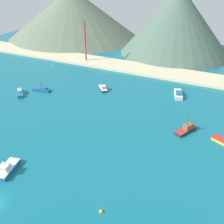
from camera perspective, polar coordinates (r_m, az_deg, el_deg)
ground at (r=87.50m, az=-9.17°, el=-5.15°), size 260.00×280.00×0.50m
fishing_boat_0 at (r=117.51m, az=-1.97°, el=5.24°), size 6.78×7.10×6.03m
fishing_boat_1 at (r=77.36m, az=-21.85°, el=-11.38°), size 5.07×8.68×5.21m
fishing_boat_2 at (r=91.12m, az=15.90°, el=-3.58°), size 6.00×8.72×6.90m
fishing_boat_3 at (r=119.55m, az=-19.38°, el=3.96°), size 7.37×7.33×2.09m
fishing_boat_5 at (r=114.88m, az=14.23°, el=3.78°), size 5.65×9.62×2.34m
fishing_boat_6 at (r=120.36m, az=-15.01°, el=4.77°), size 8.43×3.11×4.59m
buoy_0 at (r=149.44m, az=-12.78°, el=9.62°), size 0.73×0.73×0.73m
buoy_1 at (r=63.32m, az=-2.40°, el=-20.83°), size 0.89×0.89×0.89m
beach_strip at (r=141.70m, az=6.53°, el=9.28°), size 247.00×16.53×1.20m
hill_west at (r=210.44m, az=-8.61°, el=20.48°), size 97.17×97.17×34.87m
hill_central at (r=170.58m, az=13.99°, el=18.64°), size 67.01×67.01×38.86m
radio_tower at (r=150.63m, az=-5.83°, el=14.93°), size 2.28×1.83×22.82m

